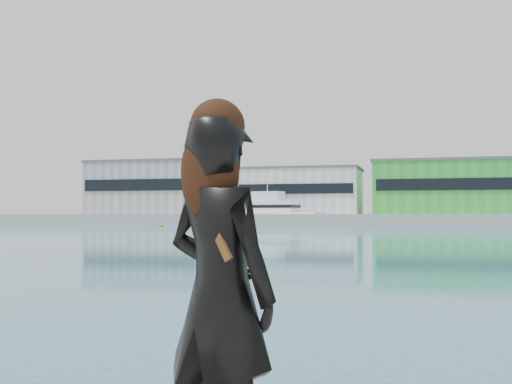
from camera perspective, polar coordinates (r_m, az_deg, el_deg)
far_quay at (r=133.12m, az=13.61°, el=-2.34°), size 320.00×40.00×2.00m
warehouse_grey_left at (r=142.94m, az=-9.06°, el=0.37°), size 26.52×16.36×11.50m
warehouse_white at (r=133.30m, az=4.08°, el=0.08°), size 24.48×15.35×9.50m
warehouse_green at (r=131.34m, az=17.06°, el=0.41°), size 30.60×16.36×10.50m
flagpole_left at (r=130.35m, az=-3.37°, el=0.03°), size 1.28×0.16×8.00m
motor_yacht at (r=121.45m, az=1.63°, el=-1.82°), size 18.34×9.20×8.25m
buoy_far at (r=104.96m, az=-8.37°, el=-3.05°), size 0.50×0.50×0.50m
woman at (r=3.10m, az=-3.29°, el=-8.09°), size 0.75×0.64×1.83m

